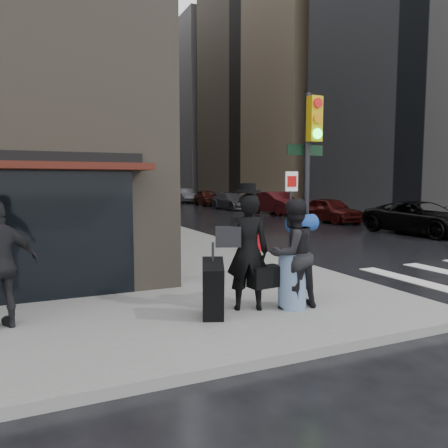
{
  "coord_description": "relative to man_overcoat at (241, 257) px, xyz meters",
  "views": [
    {
      "loc": [
        -4.89,
        -6.66,
        2.38
      ],
      "look_at": [
        -0.37,
        3.42,
        1.3
      ],
      "focal_mm": 35.0,
      "sensor_mm": 36.0,
      "label": 1
    }
  ],
  "objects": [
    {
      "name": "parked_car_6",
      "position": [
        13.09,
        46.13,
        -0.38
      ],
      "size": [
        2.5,
        5.17,
        1.42
      ],
      "primitive_type": "imported",
      "rotation": [
        0.0,
        0.0,
        0.03
      ],
      "color": "black",
      "rests_on": "ground"
    },
    {
      "name": "man_jeans",
      "position": [
        0.9,
        -0.19,
        0.03
      ],
      "size": [
        1.4,
        0.84,
        1.93
      ],
      "rotation": [
        0.0,
        0.0,
        3.26
      ],
      "color": "black",
      "rests_on": "ground"
    },
    {
      "name": "parked_car_1",
      "position": [
        12.71,
        13.95,
        -0.37
      ],
      "size": [
        1.88,
        4.32,
        1.45
      ],
      "primitive_type": "imported",
      "rotation": [
        0.0,
        0.0,
        0.04
      ],
      "color": "#420E0D",
      "rests_on": "ground"
    },
    {
      "name": "bldg_right_far",
      "position": [
        27.62,
        58.06,
        11.41
      ],
      "size": [
        22.0,
        20.0,
        25.0
      ],
      "primitive_type": "cube",
      "color": "slate",
      "rests_on": "ground"
    },
    {
      "name": "parked_car_0",
      "position": [
        12.81,
        7.52,
        -0.35
      ],
      "size": [
        2.82,
        5.49,
        1.48
      ],
      "primitive_type": "imported",
      "rotation": [
        0.0,
        0.0,
        0.07
      ],
      "color": "black",
      "rests_on": "ground"
    },
    {
      "name": "bldg_distant",
      "position": [
        7.62,
        78.06,
        14.91
      ],
      "size": [
        40.0,
        12.0,
        32.0
      ],
      "primitive_type": "cube",
      "color": "slate",
      "rests_on": "ground"
    },
    {
      "name": "man_overcoat",
      "position": [
        0.0,
        0.0,
        0.0
      ],
      "size": [
        1.48,
        1.01,
        2.24
      ],
      "rotation": [
        0.0,
        0.0,
        2.77
      ],
      "color": "black",
      "rests_on": "ground"
    },
    {
      "name": "ground",
      "position": [
        1.62,
        0.06,
        -1.09
      ],
      "size": [
        140.0,
        140.0,
        0.0
      ],
      "primitive_type": "plane",
      "color": "black",
      "rests_on": "ground"
    },
    {
      "name": "sidewalk_right",
      "position": [
        15.12,
        27.06,
        -1.02
      ],
      "size": [
        3.0,
        50.0,
        0.15
      ],
      "primitive_type": "cube",
      "color": "slate",
      "rests_on": "ground"
    },
    {
      "name": "parked_car_4",
      "position": [
        12.81,
        33.26,
        -0.31
      ],
      "size": [
        2.23,
        4.76,
        1.58
      ],
      "primitive_type": "imported",
      "rotation": [
        0.0,
        0.0,
        -0.08
      ],
      "color": "#40140C",
      "rests_on": "ground"
    },
    {
      "name": "fire_hydrant",
      "position": [
        3.42,
        5.65,
        -0.63
      ],
      "size": [
        0.4,
        0.31,
        0.7
      ],
      "rotation": [
        0.0,
        0.0,
        0.23
      ],
      "color": "#AA0A12",
      "rests_on": "ground"
    },
    {
      "name": "parked_car_3",
      "position": [
        12.45,
        26.82,
        -0.38
      ],
      "size": [
        2.39,
        5.09,
        1.43
      ],
      "primitive_type": "imported",
      "rotation": [
        0.0,
        0.0,
        0.08
      ],
      "color": "#45464A",
      "rests_on": "ground"
    },
    {
      "name": "sidewalk_left",
      "position": [
        1.62,
        27.06,
        -1.02
      ],
      "size": [
        4.0,
        50.0,
        0.15
      ],
      "primitive_type": "cube",
      "color": "slate",
      "rests_on": "ground"
    },
    {
      "name": "traffic_light",
      "position": [
        2.09,
        1.05,
        1.68
      ],
      "size": [
        1.01,
        0.47,
        4.06
      ],
      "rotation": [
        0.0,
        0.0,
        0.04
      ],
      "color": "black",
      "rests_on": "ground"
    },
    {
      "name": "bldg_right_mid",
      "position": [
        27.62,
        35.06,
        17.91
      ],
      "size": [
        22.0,
        22.0,
        38.0
      ],
      "primitive_type": "cube",
      "color": "#947C5B",
      "rests_on": "ground"
    },
    {
      "name": "parked_car_5",
      "position": [
        12.72,
        39.69,
        -0.31
      ],
      "size": [
        2.08,
        4.9,
        1.57
      ],
      "primitive_type": "imported",
      "rotation": [
        0.0,
        0.0,
        -0.09
      ],
      "color": "#525257",
      "rests_on": "ground"
    },
    {
      "name": "parked_car_2",
      "position": [
        12.97,
        20.39,
        -0.28
      ],
      "size": [
        1.95,
        5.02,
        1.63
      ],
      "primitive_type": "imported",
      "rotation": [
        0.0,
        0.0,
        0.05
      ],
      "color": "#440D10",
      "rests_on": "ground"
    }
  ]
}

